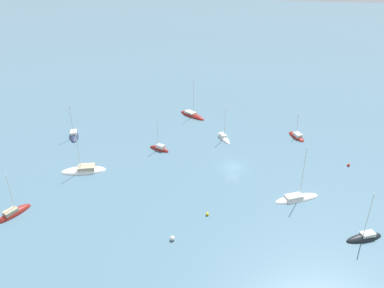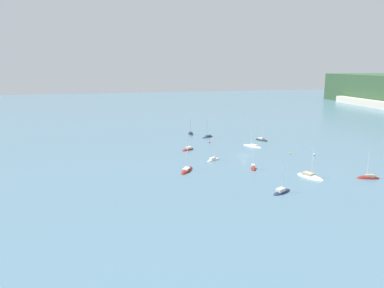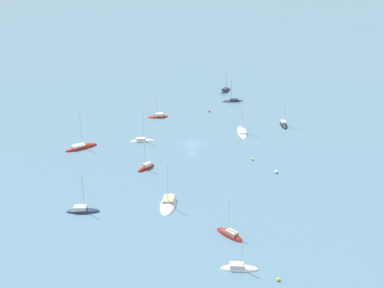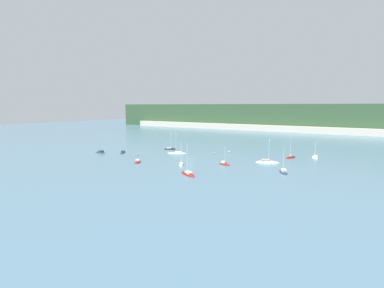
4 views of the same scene
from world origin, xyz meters
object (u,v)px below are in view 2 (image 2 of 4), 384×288
Objects in this scene: sailboat_3 at (261,140)px; mooring_buoy_0 at (210,142)px; sailboat_10 at (208,137)px; sailboat_11 at (252,146)px; sailboat_7 at (187,171)px; sailboat_2 at (368,178)px; sailboat_6 at (188,150)px; mooring_buoy_2 at (314,154)px; mooring_buoy_3 at (290,153)px; sailboat_9 at (253,169)px; sailboat_8 at (213,160)px; sailboat_4 at (310,177)px; sailboat_1 at (282,192)px; sailboat_0 at (191,134)px.

sailboat_3 is 16.48× the size of mooring_buoy_0.
sailboat_10 is 25.16m from sailboat_11.
sailboat_7 reaches higher than sailboat_3.
sailboat_6 is at bearing -28.22° from sailboat_2.
sailboat_11 is 14.69× the size of mooring_buoy_2.
sailboat_2 reaches higher than mooring_buoy_0.
sailboat_6 is 37.27m from mooring_buoy_3.
mooring_buoy_2 reaches higher than mooring_buoy_0.
sailboat_10 is at bearing -162.81° from sailboat_9.
mooring_buoy_0 is at bearing -169.76° from sailboat_6.
sailboat_8 is 39.89m from sailboat_10.
sailboat_3 is at bearing 164.23° from sailboat_6.
sailboat_4 is at bearing 89.95° from sailboat_6.
sailboat_11 is at bearing -150.49° from mooring_buoy_3.
sailboat_3 is 0.93× the size of sailboat_4.
sailboat_9 is (-21.93, 1.60, -0.00)m from sailboat_1.
mooring_buoy_3 is at bearing 31.08° from sailboat_1.
sailboat_1 is (82.17, 3.86, -0.01)m from sailboat_0.
mooring_buoy_0 reaches higher than mooring_buoy_3.
mooring_buoy_3 is at bearing 41.99° from mooring_buoy_0.
sailboat_8 reaches higher than mooring_buoy_3.
sailboat_4 is (-9.89, 13.91, -0.03)m from sailboat_1.
sailboat_6 is 32.94m from sailboat_9.
sailboat_6 is 0.59× the size of sailboat_7.
sailboat_1 is at bearing -75.75° from sailboat_4.
mooring_buoy_3 is (-12.38, 40.91, 0.19)m from sailboat_7.
mooring_buoy_2 is (49.23, 33.11, 0.23)m from sailboat_0.
mooring_buoy_3 is at bearing -148.41° from sailboat_0.
sailboat_4 reaches higher than sailboat_6.
sailboat_0 is 47.27m from sailboat_8.
sailboat_3 reaches higher than mooring_buoy_3.
sailboat_8 is 29.38m from mooring_buoy_3.
sailboat_1 is at bearing -48.11° from sailboat_3.
sailboat_6 is 0.72× the size of sailboat_8.
sailboat_7 is 1.21× the size of sailboat_8.
sailboat_11 is 20.50× the size of mooring_buoy_3.
mooring_buoy_2 is (29.28, 29.91, 0.09)m from mooring_buoy_0.
sailboat_8 is at bearing 44.21° from sailboat_10.
sailboat_3 reaches higher than sailboat_10.
sailboat_10 is 14.55× the size of mooring_buoy_0.
sailboat_7 reaches higher than sailboat_9.
sailboat_6 is at bearing -102.36° from sailboat_3.
sailboat_4 is at bearing -164.43° from sailboat_0.
sailboat_7 is at bearing -171.65° from sailboat_8.
sailboat_4 is at bearing -37.38° from sailboat_3.
sailboat_7 is 18.82× the size of mooring_buoy_0.
sailboat_8 is 15.81m from sailboat_9.
sailboat_10 is at bearing -143.57° from sailboat_0.
sailboat_8 reaches higher than sailboat_1.
sailboat_6 is at bearing -137.88° from sailboat_9.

